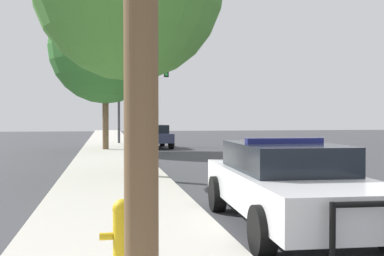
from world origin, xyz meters
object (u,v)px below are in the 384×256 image
Objects in this scene: police_car at (288,182)px; traffic_light at (138,85)px; tree_sidewalk_mid at (105,48)px; fire_hydrant at (122,233)px; car_background_midblock at (152,135)px.

police_car is 0.95× the size of traffic_light.
tree_sidewalk_mid is at bearing -78.54° from police_car.
traffic_light is (-0.82, 23.92, 3.14)m from police_car.
fire_hydrant is 23.07m from car_background_midblock.
tree_sidewalk_mid is (-2.70, -2.67, 4.68)m from car_background_midblock.
traffic_light is 0.65× the size of tree_sidewalk_mid.
traffic_light is 4.55m from car_background_midblock.
fire_hydrant is at bearing 41.35° from police_car.
police_car is 24.14m from traffic_light.
car_background_midblock is at bearing -87.14° from police_car.
police_car reaches higher than car_background_midblock.
tree_sidewalk_mid is at bearing 90.48° from fire_hydrant.
traffic_light is at bearing 96.08° from car_background_midblock.
tree_sidewalk_mid is (-0.17, 20.26, 4.86)m from fire_hydrant.
fire_hydrant is at bearing -100.53° from car_background_midblock.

